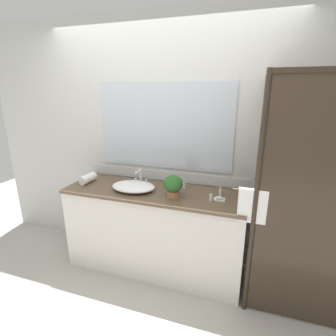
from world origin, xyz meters
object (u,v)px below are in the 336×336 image
object	(u,v)px
potted_plant	(173,185)
amenity_bottle_body_wash	(220,192)
sink_basin	(133,186)
faucet	(140,179)
amenity_bottle_conditioner	(184,184)
soap_dish	(220,199)
rolled_towel_near_edge	(88,178)
amenity_bottle_lotion	(211,197)

from	to	relation	value
potted_plant	amenity_bottle_body_wash	xyz separation A→B (m)	(0.42, 0.16, -0.08)
sink_basin	potted_plant	world-z (taller)	potted_plant
sink_basin	faucet	bearing A→B (deg)	90.00
faucet	potted_plant	bearing A→B (deg)	-26.76
potted_plant	faucet	bearing A→B (deg)	153.24
potted_plant	amenity_bottle_body_wash	world-z (taller)	potted_plant
faucet	amenity_bottle_conditioner	size ratio (longest dim) A/B	1.95
soap_dish	rolled_towel_near_edge	size ratio (longest dim) A/B	0.50
amenity_bottle_body_wash	faucet	bearing A→B (deg)	176.23
potted_plant	rolled_towel_near_edge	size ratio (longest dim) A/B	1.04
potted_plant	rolled_towel_near_edge	xyz separation A→B (m)	(-0.99, 0.09, -0.07)
amenity_bottle_conditioner	amenity_bottle_body_wash	world-z (taller)	amenity_bottle_body_wash
rolled_towel_near_edge	amenity_bottle_body_wash	bearing A→B (deg)	2.85
potted_plant	soap_dish	world-z (taller)	potted_plant
faucet	amenity_bottle_lotion	distance (m)	0.81
amenity_bottle_lotion	rolled_towel_near_edge	world-z (taller)	amenity_bottle_lotion
sink_basin	amenity_bottle_conditioner	distance (m)	0.51
soap_dish	amenity_bottle_body_wash	xyz separation A→B (m)	(-0.01, 0.10, 0.03)
faucet	soap_dish	distance (m)	0.87
amenity_bottle_lotion	rolled_towel_near_edge	distance (m)	1.34
amenity_bottle_conditioner	soap_dish	bearing A→B (deg)	-26.94
amenity_bottle_lotion	amenity_bottle_body_wash	bearing A→B (deg)	66.68
potted_plant	amenity_bottle_lotion	bearing A→B (deg)	1.19
faucet	rolled_towel_near_edge	size ratio (longest dim) A/B	0.84
faucet	soap_dish	bearing A→B (deg)	-10.36
soap_dish	amenity_bottle_lotion	world-z (taller)	amenity_bottle_lotion
amenity_bottle_lotion	soap_dish	bearing A→B (deg)	36.63
sink_basin	amenity_bottle_body_wash	bearing A→B (deg)	7.93
sink_basin	soap_dish	world-z (taller)	sink_basin
amenity_bottle_lotion	amenity_bottle_conditioner	bearing A→B (deg)	141.50
faucet	sink_basin	bearing A→B (deg)	-90.00
sink_basin	amenity_bottle_body_wash	world-z (taller)	amenity_bottle_body_wash
faucet	amenity_bottle_lotion	xyz separation A→B (m)	(0.78, -0.21, -0.01)
soap_dish	amenity_bottle_body_wash	bearing A→B (deg)	93.08
sink_basin	amenity_bottle_lotion	bearing A→B (deg)	-2.59
amenity_bottle_conditioner	potted_plant	bearing A→B (deg)	-99.07
soap_dish	rolled_towel_near_edge	xyz separation A→B (m)	(-1.41, 0.03, 0.03)
potted_plant	soap_dish	xyz separation A→B (m)	(0.42, 0.06, -0.10)
amenity_bottle_conditioner	rolled_towel_near_edge	size ratio (longest dim) A/B	0.43
potted_plant	rolled_towel_near_edge	distance (m)	1.00
sink_basin	faucet	xyz separation A→B (m)	(0.00, 0.17, 0.02)
amenity_bottle_conditioner	rolled_towel_near_edge	distance (m)	1.04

